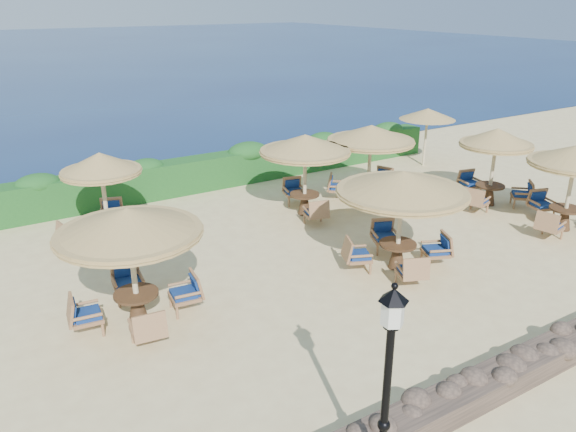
{
  "coord_description": "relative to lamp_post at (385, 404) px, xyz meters",
  "views": [
    {
      "loc": [
        -9.11,
        -11.29,
        6.64
      ],
      "look_at": [
        -1.93,
        0.34,
        1.3
      ],
      "focal_mm": 35.0,
      "sensor_mm": 36.0,
      "label": 1
    }
  ],
  "objects": [
    {
      "name": "ground",
      "position": [
        4.8,
        6.8,
        -1.55
      ],
      "size": [
        120.0,
        120.0,
        0.0
      ],
      "primitive_type": "plane",
      "color": "beige",
      "rests_on": "ground"
    },
    {
      "name": "sea",
      "position": [
        4.8,
        76.8,
        -1.55
      ],
      "size": [
        160.0,
        160.0,
        0.0
      ],
      "primitive_type": "plane",
      "color": "#0B1B46",
      "rests_on": "ground"
    },
    {
      "name": "hedge",
      "position": [
        4.8,
        14.0,
        -0.95
      ],
      "size": [
        18.0,
        0.9,
        1.2
      ],
      "primitive_type": "cube",
      "color": "#17471B",
      "rests_on": "ground"
    },
    {
      "name": "stone_wall",
      "position": [
        4.8,
        0.6,
        -1.33
      ],
      "size": [
        15.0,
        0.65,
        0.44
      ],
      "primitive_type": "cube",
      "color": "brown",
      "rests_on": "ground"
    },
    {
      "name": "lamp_post",
      "position": [
        0.0,
        0.0,
        0.0
      ],
      "size": [
        0.44,
        0.44,
        3.31
      ],
      "color": "black",
      "rests_on": "ground"
    },
    {
      "name": "extra_parasol",
      "position": [
        12.6,
        12.0,
        0.62
      ],
      "size": [
        2.3,
        2.3,
        2.41
      ],
      "color": "beige",
      "rests_on": "ground"
    },
    {
      "name": "cafe_set_0",
      "position": [
        -1.51,
        6.28,
        0.34
      ],
      "size": [
        3.08,
        3.08,
        2.65
      ],
      "color": "beige",
      "rests_on": "ground"
    },
    {
      "name": "cafe_set_1",
      "position": [
        5.08,
        5.29,
        0.39
      ],
      "size": [
        3.35,
        3.35,
        2.65
      ],
      "color": "beige",
      "rests_on": "ground"
    },
    {
      "name": "cafe_set_2",
      "position": [
        11.17,
        4.58,
        0.33
      ],
      "size": [
        2.78,
        2.78,
        2.65
      ],
      "color": "beige",
      "rests_on": "ground"
    },
    {
      "name": "cafe_set_3",
      "position": [
        -0.86,
        11.01,
        0.2
      ],
      "size": [
        2.61,
        2.73,
        2.65
      ],
      "color": "beige",
      "rests_on": "ground"
    },
    {
      "name": "cafe_set_4",
      "position": [
        5.17,
        9.85,
        0.48
      ],
      "size": [
        2.91,
        2.91,
        2.65
      ],
      "color": "beige",
      "rests_on": "ground"
    },
    {
      "name": "cafe_set_5",
      "position": [
        7.82,
        9.84,
        0.4
      ],
      "size": [
        2.99,
        2.99,
        2.65
      ],
      "color": "beige",
      "rests_on": "ground"
    },
    {
      "name": "cafe_set_6",
      "position": [
        11.03,
        7.29,
        0.25
      ],
      "size": [
        2.72,
        2.64,
        2.65
      ],
      "color": "beige",
      "rests_on": "ground"
    }
  ]
}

